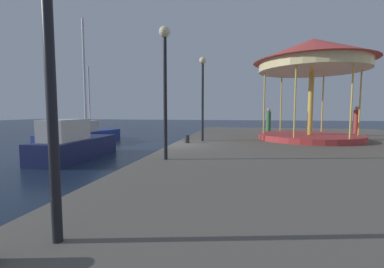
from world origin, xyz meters
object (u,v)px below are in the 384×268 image
at_px(sailboat_navy, 74,144).
at_px(sailboat_blue, 82,134).
at_px(lamp_post_mid_promenade, 165,69).
at_px(person_by_the_water, 269,121).
at_px(lamp_post_far_end, 203,84).
at_px(carousel, 312,65).
at_px(person_near_carousel, 356,122).
at_px(bollard_south, 187,139).

distance_m(sailboat_navy, sailboat_blue, 7.39).
height_order(sailboat_navy, lamp_post_mid_promenade, sailboat_navy).
height_order(sailboat_blue, person_by_the_water, sailboat_blue).
height_order(lamp_post_mid_promenade, lamp_post_far_end, lamp_post_far_end).
bearing_deg(carousel, lamp_post_mid_promenade, -130.88).
bearing_deg(sailboat_blue, sailboat_navy, -59.31).
distance_m(lamp_post_mid_promenade, person_by_the_water, 13.09).
bearing_deg(lamp_post_far_end, carousel, 16.48).
relative_size(sailboat_navy, sailboat_blue, 0.95).
bearing_deg(carousel, sailboat_navy, -162.62).
bearing_deg(lamp_post_mid_promenade, lamp_post_far_end, 85.32).
distance_m(person_near_carousel, person_by_the_water, 5.58).
bearing_deg(lamp_post_far_end, person_near_carousel, 27.40).
relative_size(lamp_post_mid_promenade, bollard_south, 10.65).
distance_m(sailboat_navy, bollard_south, 5.64).
xyz_separation_m(lamp_post_far_end, bollard_south, (-0.65, -0.91, -2.79)).
relative_size(sailboat_blue, bollard_south, 18.98).
xyz_separation_m(carousel, lamp_post_mid_promenade, (-6.21, -7.17, -1.18)).
bearing_deg(person_near_carousel, person_by_the_water, 161.35).
height_order(lamp_post_far_end, person_by_the_water, lamp_post_far_end).
height_order(sailboat_blue, lamp_post_far_end, sailboat_blue).
bearing_deg(carousel, lamp_post_far_end, -163.52).
xyz_separation_m(lamp_post_mid_promenade, person_near_carousel, (9.82, 10.33, -2.01)).
bearing_deg(person_near_carousel, carousel, -138.86).
xyz_separation_m(sailboat_navy, lamp_post_mid_promenade, (5.73, -3.44, 2.96)).
xyz_separation_m(person_near_carousel, person_by_the_water, (-5.29, 1.79, -0.05)).
bearing_deg(lamp_post_far_end, sailboat_blue, 156.51).
bearing_deg(person_near_carousel, bollard_south, -150.10).
xyz_separation_m(sailboat_navy, carousel, (11.94, 3.74, 4.13)).
xyz_separation_m(bollard_south, person_by_the_water, (4.73, 7.55, 0.66)).
xyz_separation_m(sailboat_blue, person_near_carousel, (19.32, 0.53, 1.08)).
height_order(sailboat_navy, carousel, sailboat_navy).
relative_size(bollard_south, person_near_carousel, 0.21).
xyz_separation_m(lamp_post_mid_promenade, person_by_the_water, (4.53, 12.11, -2.06)).
bearing_deg(bollard_south, lamp_post_mid_promenade, -87.41).
distance_m(lamp_post_far_end, person_by_the_water, 8.08).
relative_size(carousel, person_near_carousel, 3.25).
height_order(carousel, person_by_the_water, carousel).
bearing_deg(person_near_carousel, sailboat_navy, -156.10).
bearing_deg(lamp_post_far_end, sailboat_navy, -161.79).
height_order(person_near_carousel, person_by_the_water, person_near_carousel).
relative_size(lamp_post_far_end, person_near_carousel, 2.28).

